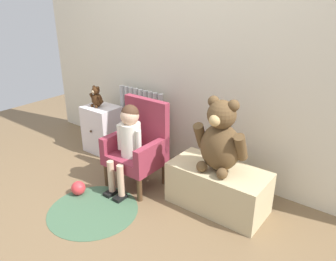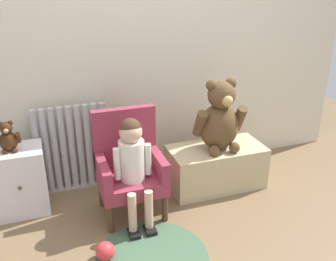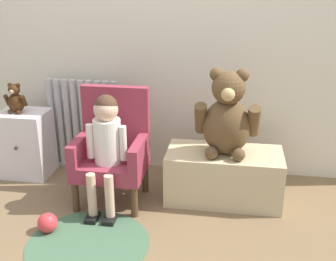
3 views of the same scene
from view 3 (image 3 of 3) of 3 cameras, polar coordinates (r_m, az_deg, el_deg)
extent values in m
plane|color=brown|center=(2.42, -6.71, -15.39)|extent=(6.00, 6.00, 0.00)
cube|color=beige|center=(3.02, -1.99, 16.51)|extent=(3.80, 0.05, 2.40)
cylinder|color=#B2B3B2|center=(3.31, -15.37, 1.14)|extent=(0.05, 0.05, 0.67)
cylinder|color=#B2B3B2|center=(3.28, -14.39, 1.09)|extent=(0.05, 0.05, 0.67)
cylinder|color=#B2B3B2|center=(3.26, -13.39, 1.03)|extent=(0.05, 0.05, 0.67)
cylinder|color=#B2B3B2|center=(3.24, -12.37, 0.98)|extent=(0.05, 0.05, 0.67)
cylinder|color=#B2B3B2|center=(3.22, -11.34, 0.92)|extent=(0.05, 0.05, 0.67)
cylinder|color=#B2B3B2|center=(3.20, -10.30, 0.86)|extent=(0.05, 0.05, 0.67)
cylinder|color=#B2B3B2|center=(3.18, -9.24, 0.81)|extent=(0.05, 0.05, 0.67)
cylinder|color=#B2B3B2|center=(3.16, -8.17, 0.75)|extent=(0.05, 0.05, 0.67)
cylinder|color=#B2B3B2|center=(3.14, -7.09, 0.69)|extent=(0.05, 0.05, 0.67)
cube|color=#B2B3B2|center=(3.35, -10.93, -4.62)|extent=(0.56, 0.05, 0.02)
cube|color=silver|center=(3.25, -18.64, -1.67)|extent=(0.34, 0.28, 0.49)
sphere|color=#4C3823|center=(3.12, -19.94, -2.29)|extent=(0.02, 0.02, 0.02)
cube|color=#8D2E41|center=(2.74, -7.75, -4.79)|extent=(0.44, 0.39, 0.10)
cube|color=#8D2E41|center=(2.78, -7.06, 1.63)|extent=(0.44, 0.06, 0.44)
cube|color=#8D2E41|center=(2.75, -11.68, -2.20)|extent=(0.06, 0.39, 0.14)
cube|color=#8D2E41|center=(2.64, -3.90, -2.75)|extent=(0.06, 0.39, 0.14)
cylinder|color=#4C331E|center=(2.73, -12.40, -8.75)|extent=(0.04, 0.04, 0.20)
cylinder|color=#4C331E|center=(2.62, -4.59, -9.57)|extent=(0.04, 0.04, 0.20)
cylinder|color=#4C331E|center=(2.99, -10.21, -5.81)|extent=(0.04, 0.04, 0.20)
cylinder|color=#4C331E|center=(2.90, -3.10, -6.42)|extent=(0.04, 0.04, 0.20)
cylinder|color=silver|center=(2.62, -8.19, -1.41)|extent=(0.17, 0.17, 0.28)
sphere|color=#D8AD8E|center=(2.56, -8.42, 2.83)|extent=(0.15, 0.15, 0.15)
sphere|color=#472D1E|center=(2.55, -8.41, 3.26)|extent=(0.14, 0.14, 0.14)
cylinder|color=#D8AD8E|center=(2.60, -10.28, -8.55)|extent=(0.06, 0.06, 0.27)
cube|color=black|center=(2.66, -10.21, -11.59)|extent=(0.07, 0.11, 0.03)
cylinder|color=#D8AD8E|center=(2.57, -7.93, -8.79)|extent=(0.06, 0.06, 0.27)
cube|color=black|center=(2.63, -7.89, -11.87)|extent=(0.07, 0.11, 0.03)
cylinder|color=silver|center=(2.64, -10.50, -1.43)|extent=(0.04, 0.04, 0.22)
cylinder|color=silver|center=(2.58, -6.09, -1.72)|extent=(0.04, 0.04, 0.22)
cube|color=#C5B386|center=(2.80, 7.54, -6.09)|extent=(0.74, 0.37, 0.33)
ellipsoid|color=brown|center=(2.66, 7.94, 0.51)|extent=(0.30, 0.26, 0.36)
sphere|color=brown|center=(2.57, 8.21, 5.75)|extent=(0.21, 0.21, 0.21)
sphere|color=tan|center=(2.48, 8.14, 4.87)|extent=(0.08, 0.08, 0.08)
sphere|color=brown|center=(2.56, 6.57, 7.58)|extent=(0.08, 0.08, 0.08)
sphere|color=brown|center=(2.56, 10.04, 7.39)|extent=(0.08, 0.08, 0.08)
cylinder|color=brown|center=(2.63, 4.46, 1.69)|extent=(0.08, 0.16, 0.22)
cylinder|color=brown|center=(2.63, 11.52, 1.30)|extent=(0.08, 0.16, 0.22)
sphere|color=brown|center=(2.61, 5.90, -3.05)|extent=(0.08, 0.08, 0.08)
sphere|color=brown|center=(2.60, 9.54, -3.25)|extent=(0.08, 0.08, 0.08)
ellipsoid|color=#3F2411|center=(3.16, -19.87, 3.53)|extent=(0.12, 0.10, 0.14)
sphere|color=#3F2411|center=(3.13, -20.13, 5.22)|extent=(0.08, 0.08, 0.08)
sphere|color=tan|center=(3.10, -20.43, 4.94)|extent=(0.03, 0.03, 0.03)
sphere|color=#3F2411|center=(3.14, -20.63, 5.78)|extent=(0.03, 0.03, 0.03)
sphere|color=#3F2411|center=(3.11, -19.67, 5.77)|extent=(0.03, 0.03, 0.03)
cylinder|color=#3F2411|center=(3.18, -20.95, 3.88)|extent=(0.03, 0.06, 0.08)
cylinder|color=#3F2411|center=(3.12, -18.95, 3.83)|extent=(0.03, 0.06, 0.08)
sphere|color=#3F2411|center=(3.15, -20.63, 2.39)|extent=(0.03, 0.03, 0.03)
sphere|color=#3F2411|center=(3.12, -19.60, 2.35)|extent=(0.03, 0.03, 0.03)
cylinder|color=#426447|center=(2.46, -10.82, -14.84)|extent=(0.69, 0.69, 0.01)
sphere|color=red|center=(2.59, -16.00, -11.93)|extent=(0.12, 0.12, 0.12)
camera|label=1|loc=(1.13, 71.67, 13.01)|focal=35.00mm
camera|label=2|loc=(1.27, -77.31, 13.31)|focal=40.00mm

